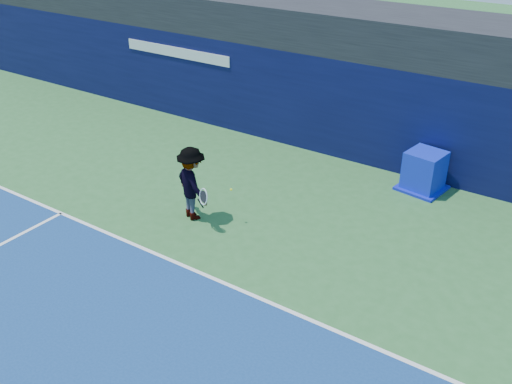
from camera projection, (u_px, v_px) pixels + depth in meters
ground at (112, 368)px, 9.87m from camera, size 80.00×80.00×0.00m
baseline at (217, 280)px, 12.06m from camera, size 24.00×0.10×0.01m
stadium_band at (391, 33)px, 16.57m from camera, size 36.00×3.00×1.20m
back_wall_assembly at (370, 111)px, 16.83m from camera, size 36.00×1.03×3.00m
equipment_cart at (424, 172)px, 15.48m from camera, size 1.31×1.31×1.10m
tennis_player at (192, 184)px, 13.93m from camera, size 1.46×1.12×1.89m
tennis_ball at (231, 190)px, 13.75m from camera, size 0.06×0.06×0.06m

